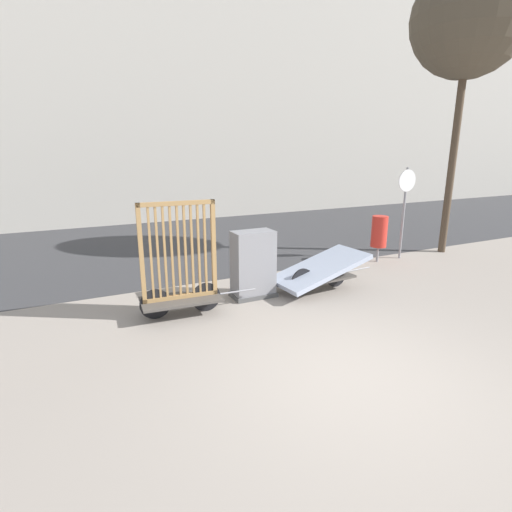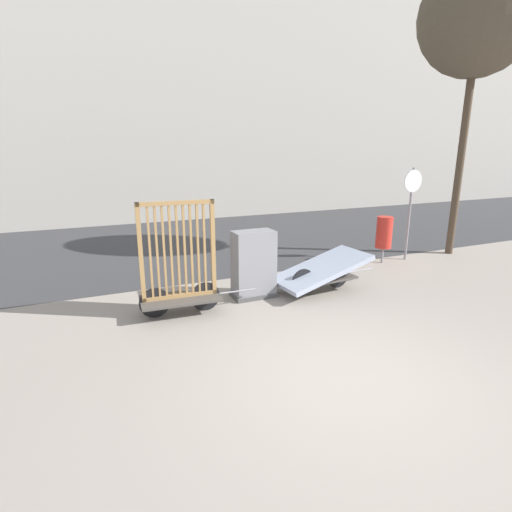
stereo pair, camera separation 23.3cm
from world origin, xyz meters
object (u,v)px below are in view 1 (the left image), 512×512
Objects in this scene: bike_cart_with_mattress at (320,270)px; sign_post at (405,200)px; utility_cabinet at (253,266)px; street_tree at (470,19)px; bike_cart_with_bedframe at (180,277)px; trash_bin at (379,232)px.

sign_post reaches higher than bike_cart_with_mattress.
street_tree reaches higher than utility_cabinet.
bike_cart_with_bedframe reaches higher than bike_cart_with_mattress.
bike_cart_with_bedframe is 6.31m from sign_post.
bike_cart_with_bedframe is 1.77× the size of trash_bin.
utility_cabinet is 1.11× the size of trash_bin.
sign_post is (0.76, -0.01, 0.75)m from trash_bin.
street_tree reaches higher than bike_cart_with_bedframe.
utility_cabinet is 0.55× the size of sign_post.
utility_cabinet is at bearing 13.75° from bike_cart_with_bedframe.
utility_cabinet is at bearing -167.36° from trash_bin.
sign_post is 4.57m from street_tree.
bike_cart_with_mattress is 1.00× the size of sign_post.
bike_cart_with_mattress is at bearing 3.55° from bike_cart_with_bedframe.
street_tree is (6.24, 0.88, 5.21)m from utility_cabinet.
bike_cart_with_mattress is (2.84, 0.00, -0.27)m from bike_cart_with_bedframe.
bike_cart_with_bedframe reaches higher than trash_bin.
utility_cabinet is (1.49, 0.27, -0.09)m from bike_cart_with_bedframe.
bike_cart_with_bedframe is at bearing 175.75° from bike_cart_with_mattress.
bike_cart_with_bedframe is 0.88× the size of bike_cart_with_mattress.
utility_cabinet is (-1.36, 0.27, 0.18)m from bike_cart_with_mattress.
street_tree is (4.88, 1.14, 5.39)m from bike_cart_with_mattress.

